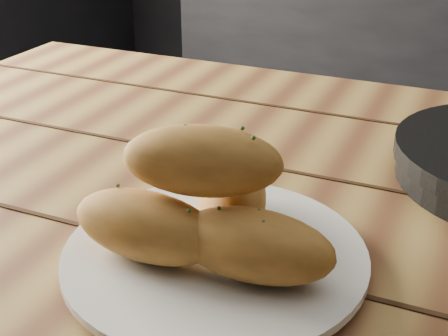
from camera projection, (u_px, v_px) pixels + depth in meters
table at (335, 306)px, 0.66m from camera, size 1.43×0.95×0.75m
plate at (215, 258)px, 0.56m from camera, size 0.27×0.27×0.02m
bread_rolls at (208, 207)px, 0.53m from camera, size 0.24×0.19×0.12m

